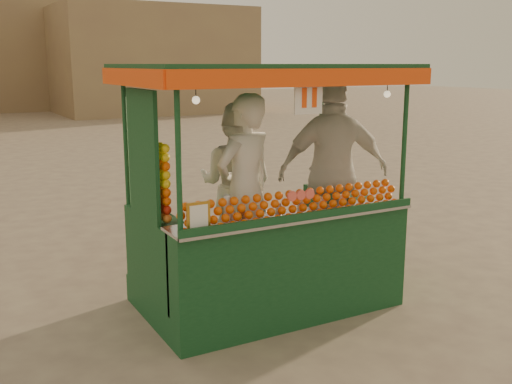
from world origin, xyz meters
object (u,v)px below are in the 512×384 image
vendor_left (245,190)px  vendor_right (334,172)px  vendor_middle (236,184)px  juice_cart (264,232)px

vendor_left → vendor_right: vendor_right is taller
vendor_left → vendor_right: (1.06, 0.05, 0.07)m
vendor_middle → vendor_left: bearing=119.5°
vendor_right → juice_cart: bearing=27.8°
vendor_middle → vendor_right: bearing=-163.7°
vendor_middle → vendor_right: 1.02m
juice_cart → vendor_right: bearing=8.1°
vendor_middle → vendor_right: size_ratio=0.86×
juice_cart → vendor_left: (-0.16, 0.08, 0.41)m
vendor_left → vendor_right: 1.06m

